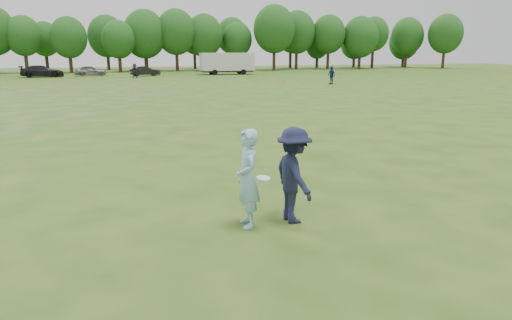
% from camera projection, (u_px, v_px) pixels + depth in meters
% --- Properties ---
extents(ground, '(200.00, 200.00, 0.00)m').
position_uv_depth(ground, '(274.00, 217.00, 9.67)').
color(ground, '#274C15').
rests_on(ground, ground).
extents(thrower, '(0.49, 0.73, 1.97)m').
position_uv_depth(thrower, '(247.00, 179.00, 8.96)').
color(thrower, '#8EBDDC').
rests_on(thrower, ground).
extents(defender, '(0.81, 1.31, 1.96)m').
position_uv_depth(defender, '(294.00, 175.00, 9.21)').
color(defender, '#181C36').
rests_on(defender, ground).
extents(player_far_b, '(0.64, 1.18, 1.91)m').
position_uv_depth(player_far_b, '(331.00, 75.00, 48.34)').
color(player_far_b, navy).
rests_on(player_far_b, ground).
extents(player_far_d, '(1.81, 1.19, 1.87)m').
position_uv_depth(player_far_d, '(135.00, 71.00, 59.61)').
color(player_far_d, '#2A2A2A').
rests_on(player_far_d, ground).
extents(car_d, '(5.55, 2.47, 1.58)m').
position_uv_depth(car_d, '(42.00, 71.00, 61.33)').
color(car_d, black).
rests_on(car_d, ground).
extents(car_e, '(4.42, 2.01, 1.47)m').
position_uv_depth(car_e, '(90.00, 71.00, 64.60)').
color(car_e, slate).
rests_on(car_e, ground).
extents(car_f, '(4.27, 1.97, 1.36)m').
position_uv_depth(car_f, '(145.00, 71.00, 64.59)').
color(car_f, black).
rests_on(car_f, ground).
extents(field_cone, '(0.28, 0.28, 0.30)m').
position_uv_depth(field_cone, '(284.00, 81.00, 51.72)').
color(field_cone, '#FC600D').
rests_on(field_cone, ground).
extents(disc_in_play, '(0.31, 0.31, 0.07)m').
position_uv_depth(disc_in_play, '(263.00, 178.00, 8.73)').
color(disc_in_play, white).
rests_on(disc_in_play, ground).
extents(cargo_trailer, '(9.00, 2.75, 3.20)m').
position_uv_depth(cargo_trailer, '(227.00, 62.00, 68.54)').
color(cargo_trailer, silver).
rests_on(cargo_trailer, ground).
extents(treeline, '(130.35, 18.39, 11.74)m').
position_uv_depth(treeline, '(144.00, 35.00, 80.42)').
color(treeline, '#332114').
rests_on(treeline, ground).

